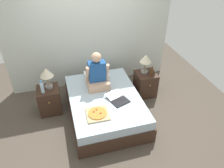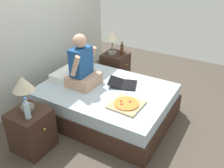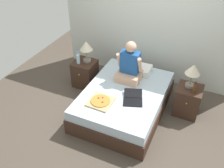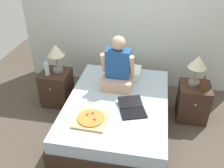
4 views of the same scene
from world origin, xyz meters
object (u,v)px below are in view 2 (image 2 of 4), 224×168
at_px(nightstand_right, 115,68).
at_px(lamp_on_right_nightstand, 112,37).
at_px(nightstand_left, 32,130).
at_px(laptop, 124,84).
at_px(lamp_on_left_nightstand, 23,86).
at_px(bed, 106,102).
at_px(water_bottle, 27,110).
at_px(beer_bottle, 122,49).
at_px(pizza_box, 126,104).
at_px(person_seated, 82,67).

bearing_deg(nightstand_right, lamp_on_right_nightstand, 120.93).
height_order(nightstand_left, laptop, nightstand_left).
height_order(lamp_on_left_nightstand, lamp_on_right_nightstand, same).
relative_size(bed, lamp_on_left_nightstand, 4.28).
height_order(water_bottle, beer_bottle, water_bottle).
bearing_deg(nightstand_right, bed, -157.97).
height_order(water_bottle, pizza_box, water_bottle).
distance_m(water_bottle, nightstand_right, 2.26).
distance_m(water_bottle, pizza_box, 1.23).
bearing_deg(bed, water_bottle, 163.37).
xyz_separation_m(nightstand_left, pizza_box, (0.82, -0.91, 0.22)).
height_order(lamp_on_left_nightstand, laptop, lamp_on_left_nightstand).
xyz_separation_m(laptop, pizza_box, (-0.48, -0.28, -0.00)).
xyz_separation_m(person_seated, pizza_box, (-0.19, -0.83, -0.27)).
bearing_deg(laptop, lamp_on_left_nightstand, 151.61).
height_order(water_bottle, person_seated, person_seated).
bearing_deg(lamp_on_right_nightstand, nightstand_right, -59.07).
height_order(person_seated, laptop, person_seated).
height_order(lamp_on_left_nightstand, person_seated, person_seated).
relative_size(nightstand_left, person_seated, 0.72).
relative_size(lamp_on_left_nightstand, water_bottle, 1.63).
relative_size(lamp_on_left_nightstand, laptop, 0.91).
height_order(water_bottle, nightstand_right, water_bottle).
relative_size(person_seated, laptop, 1.57).
height_order(nightstand_left, lamp_on_left_nightstand, lamp_on_left_nightstand).
relative_size(lamp_on_left_nightstand, person_seated, 0.58).
bearing_deg(lamp_on_left_nightstand, water_bottle, -130.60).
bearing_deg(nightstand_left, water_bottle, -131.65).
bearing_deg(laptop, lamp_on_right_nightstand, 39.85).
bearing_deg(person_seated, lamp_on_left_nightstand, 172.62).
bearing_deg(person_seated, bed, -81.10).
bearing_deg(person_seated, nightstand_left, 175.70).
height_order(nightstand_left, water_bottle, water_bottle).
height_order(lamp_on_left_nightstand, pizza_box, lamp_on_left_nightstand).
distance_m(nightstand_left, beer_bottle, 2.25).
bearing_deg(water_bottle, pizza_box, -42.22).
xyz_separation_m(beer_bottle, pizza_box, (-1.39, -0.81, -0.16)).
bearing_deg(nightstand_left, nightstand_right, 0.00).
height_order(water_bottle, laptop, water_bottle).
distance_m(beer_bottle, person_seated, 1.21).
distance_m(person_seated, laptop, 0.68).
bearing_deg(beer_bottle, person_seated, 178.88).
bearing_deg(nightstand_right, person_seated, -176.12).
xyz_separation_m(bed, nightstand_left, (-1.07, 0.43, 0.04)).
relative_size(nightstand_left, nightstand_right, 1.00).
height_order(lamp_on_left_nightstand, nightstand_right, lamp_on_left_nightstand).
height_order(bed, person_seated, person_seated).
bearing_deg(beer_bottle, laptop, -149.89).
bearing_deg(pizza_box, lamp_on_left_nightstand, 129.24).
height_order(lamp_on_right_nightstand, person_seated, person_seated).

